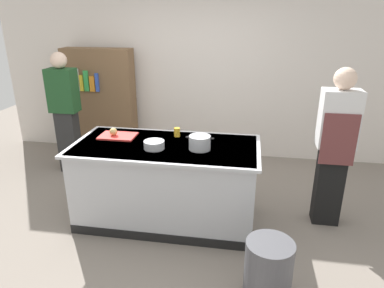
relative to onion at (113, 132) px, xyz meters
The scene contains 12 objects.
ground_plane 1.16m from the onion, 12.95° to the right, with size 10.00×10.00×0.00m, color slate.
back_wall 2.12m from the onion, 72.06° to the left, with size 6.40×0.12×3.00m, color silver.
counter_island 0.82m from the onion, 12.99° to the right, with size 1.98×0.98×0.90m.
cutting_board 0.07m from the onion, 16.71° to the left, with size 0.40×0.28×0.02m, color red.
onion is the anchor object (origin of this frame).
stock_pot 1.03m from the onion, 11.64° to the right, with size 0.29×0.22×0.14m.
mixing_bowl 0.60m from the onion, 26.28° to the right, with size 0.21×0.21×0.08m, color #B7BABF.
juice_cup 0.71m from the onion, 10.89° to the left, with size 0.07×0.07×0.10m, color yellow.
trash_bin 2.18m from the onion, 34.49° to the right, with size 0.39×0.39×0.54m, color #4C4C51.
person_chef 2.39m from the onion, ahead, with size 0.38×0.25×1.72m.
person_guest 1.40m from the onion, 139.79° to the left, with size 0.38×0.24×1.72m.
bookshelf 1.87m from the onion, 117.65° to the left, with size 1.10×0.31×1.70m.
Camera 1 is at (0.84, -3.34, 2.22)m, focal length 32.58 mm.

